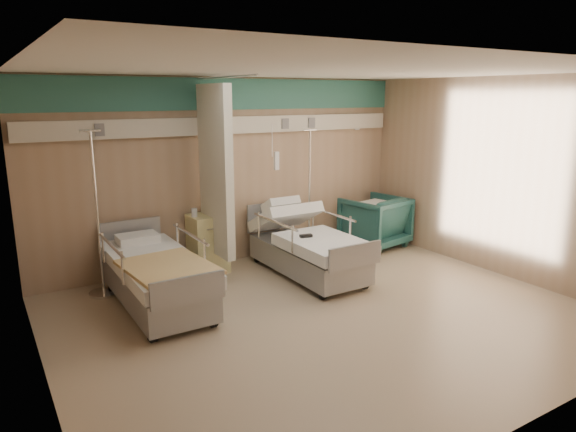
% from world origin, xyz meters
% --- Properties ---
extents(ground, '(6.00, 5.00, 0.00)m').
position_xyz_m(ground, '(0.00, 0.00, 0.00)').
color(ground, tan).
rests_on(ground, ground).
extents(room_walls, '(6.04, 5.04, 2.82)m').
position_xyz_m(room_walls, '(-0.03, 0.25, 1.86)').
color(room_walls, tan).
rests_on(room_walls, ground).
extents(bed_right, '(1.00, 2.16, 0.63)m').
position_xyz_m(bed_right, '(0.60, 1.30, 0.32)').
color(bed_right, silver).
rests_on(bed_right, ground).
extents(bed_left, '(1.00, 2.16, 0.63)m').
position_xyz_m(bed_left, '(-1.60, 1.30, 0.32)').
color(bed_left, silver).
rests_on(bed_left, ground).
extents(bedside_cabinet, '(0.50, 0.48, 0.85)m').
position_xyz_m(bedside_cabinet, '(-0.55, 2.20, 0.42)').
color(bedside_cabinet, '#D3CA84').
rests_on(bedside_cabinet, ground).
extents(visitor_armchair, '(1.07, 1.09, 0.87)m').
position_xyz_m(visitor_armchair, '(2.38, 1.90, 0.43)').
color(visitor_armchair, '#1E4C49').
rests_on(visitor_armchair, ground).
extents(waffle_blanket, '(0.73, 0.68, 0.07)m').
position_xyz_m(waffle_blanket, '(2.37, 1.86, 0.90)').
color(waffle_blanket, silver).
rests_on(waffle_blanket, visitor_armchair).
extents(iv_stand_right, '(0.36, 0.36, 2.01)m').
position_xyz_m(iv_stand_right, '(1.26, 2.24, 0.41)').
color(iv_stand_right, silver).
rests_on(iv_stand_right, ground).
extents(iv_stand_left, '(0.38, 0.38, 2.13)m').
position_xyz_m(iv_stand_left, '(-2.08, 2.07, 0.44)').
color(iv_stand_left, silver).
rests_on(iv_stand_left, ground).
extents(call_remote, '(0.18, 0.11, 0.04)m').
position_xyz_m(call_remote, '(0.44, 1.11, 0.65)').
color(call_remote, black).
rests_on(call_remote, bed_right).
extents(tan_blanket, '(0.98, 1.18, 0.04)m').
position_xyz_m(tan_blanket, '(-1.60, 0.84, 0.65)').
color(tan_blanket, tan).
rests_on(tan_blanket, bed_left).
extents(toiletry_bag, '(0.23, 0.20, 0.11)m').
position_xyz_m(toiletry_bag, '(-0.42, 2.27, 0.90)').
color(toiletry_bag, black).
rests_on(toiletry_bag, bedside_cabinet).
extents(white_cup, '(0.09, 0.09, 0.12)m').
position_xyz_m(white_cup, '(-0.74, 2.18, 0.91)').
color(white_cup, white).
rests_on(white_cup, bedside_cabinet).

